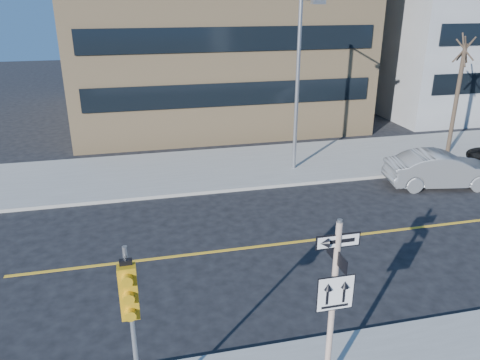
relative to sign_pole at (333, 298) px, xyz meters
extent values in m
plane|color=black|center=(0.00, 2.51, -2.44)|extent=(120.00, 120.00, 0.00)
cylinder|color=silver|center=(0.00, 0.01, -0.29)|extent=(0.13, 0.13, 4.00)
cylinder|color=gray|center=(0.00, 0.01, 1.74)|extent=(0.10, 0.10, 0.06)
cube|color=black|center=(0.00, 0.01, 1.31)|extent=(0.92, 0.03, 0.30)
cube|color=black|center=(0.00, 0.01, 0.96)|extent=(0.03, 0.92, 0.30)
cube|color=white|center=(0.00, -0.07, 0.16)|extent=(0.80, 0.03, 0.80)
cylinder|color=gray|center=(-4.00, 0.01, -0.29)|extent=(0.09, 0.09, 4.00)
cube|color=gold|center=(-4.00, -0.19, 0.91)|extent=(0.32, 0.22, 1.05)
sphere|color=#8C0705|center=(-4.00, -0.31, 1.26)|extent=(0.17, 0.17, 0.17)
sphere|color=black|center=(-4.00, -0.31, 0.91)|extent=(0.17, 0.17, 0.17)
sphere|color=black|center=(-4.00, -0.31, 0.56)|extent=(0.17, 0.17, 0.17)
imported|color=slate|center=(9.84, 10.00, -1.62)|extent=(2.57, 5.16, 1.62)
cylinder|color=gray|center=(4.00, 13.51, 1.71)|extent=(0.18, 0.18, 8.00)
cube|color=gray|center=(4.00, 11.51, 5.51)|extent=(0.55, 0.30, 0.16)
cylinder|color=#352A1F|center=(13.00, 13.81, 0.61)|extent=(0.22, 0.22, 5.80)
camera|label=1|loc=(-3.68, -7.32, 5.72)|focal=35.00mm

